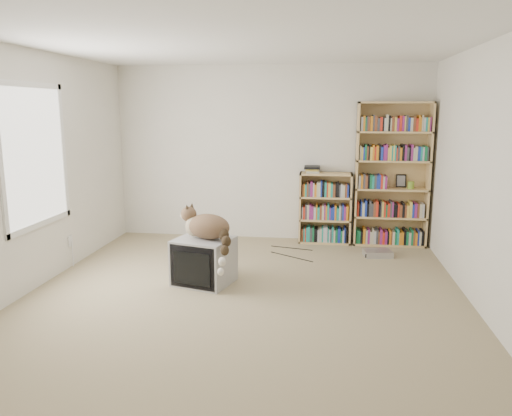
# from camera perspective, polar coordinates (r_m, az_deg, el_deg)

# --- Properties ---
(floor) EXTENTS (4.50, 5.00, 0.01)m
(floor) POSITION_cam_1_polar(r_m,az_deg,el_deg) (5.10, -1.49, -10.44)
(floor) COLOR tan
(floor) RESTS_ON ground
(wall_back) EXTENTS (4.50, 0.02, 2.50)m
(wall_back) POSITION_cam_1_polar(r_m,az_deg,el_deg) (7.24, 1.65, 6.23)
(wall_back) COLOR silver
(wall_back) RESTS_ON floor
(wall_front) EXTENTS (4.50, 0.02, 2.50)m
(wall_front) POSITION_cam_1_polar(r_m,az_deg,el_deg) (2.39, -11.30, -4.36)
(wall_front) COLOR silver
(wall_front) RESTS_ON floor
(wall_left) EXTENTS (0.02, 5.00, 2.50)m
(wall_left) POSITION_cam_1_polar(r_m,az_deg,el_deg) (5.60, -24.97, 3.70)
(wall_left) COLOR silver
(wall_left) RESTS_ON floor
(wall_right) EXTENTS (0.02, 5.00, 2.50)m
(wall_right) POSITION_cam_1_polar(r_m,az_deg,el_deg) (4.95, 25.15, 2.81)
(wall_right) COLOR silver
(wall_right) RESTS_ON floor
(ceiling) EXTENTS (4.50, 5.00, 0.02)m
(ceiling) POSITION_cam_1_polar(r_m,az_deg,el_deg) (4.78, -1.65, 18.65)
(ceiling) COLOR white
(ceiling) RESTS_ON wall_back
(window) EXTENTS (0.02, 1.22, 1.52)m
(window) POSITION_cam_1_polar(r_m,az_deg,el_deg) (5.75, -23.92, 5.46)
(window) COLOR white
(window) RESTS_ON wall_left
(crt_tv) EXTENTS (0.70, 0.66, 0.50)m
(crt_tv) POSITION_cam_1_polar(r_m,az_deg,el_deg) (5.52, -5.93, -6.03)
(crt_tv) COLOR #A1A1A3
(crt_tv) RESTS_ON floor
(cat) EXTENTS (0.69, 0.70, 0.60)m
(cat) POSITION_cam_1_polar(r_m,az_deg,el_deg) (5.36, -5.27, -2.62)
(cat) COLOR #3B2818
(cat) RESTS_ON crt_tv
(bookcase_tall) EXTENTS (0.99, 0.30, 1.98)m
(bookcase_tall) POSITION_cam_1_polar(r_m,az_deg,el_deg) (7.16, 15.22, 3.25)
(bookcase_tall) COLOR tan
(bookcase_tall) RESTS_ON floor
(bookcase_short) EXTENTS (0.73, 0.30, 1.00)m
(bookcase_short) POSITION_cam_1_polar(r_m,az_deg,el_deg) (7.17, 7.89, -0.24)
(bookcase_short) COLOR tan
(bookcase_short) RESTS_ON floor
(book_stack) EXTENTS (0.22, 0.29, 0.09)m
(book_stack) POSITION_cam_1_polar(r_m,az_deg,el_deg) (7.06, 6.54, 4.39)
(book_stack) COLOR red
(book_stack) RESTS_ON bookcase_short
(green_mug) EXTENTS (0.09, 0.09, 0.10)m
(green_mug) POSITION_cam_1_polar(r_m,az_deg,el_deg) (7.19, 17.27, 2.53)
(green_mug) COLOR #7BA42F
(green_mug) RESTS_ON bookcase_tall
(framed_print) EXTENTS (0.14, 0.05, 0.18)m
(framed_print) POSITION_cam_1_polar(r_m,az_deg,el_deg) (7.26, 16.24, 3.01)
(framed_print) COLOR black
(framed_print) RESTS_ON bookcase_tall
(dvd_player) EXTENTS (0.39, 0.30, 0.08)m
(dvd_player) POSITION_cam_1_polar(r_m,az_deg,el_deg) (6.70, 13.74, -5.04)
(dvd_player) COLOR #AEADB2
(dvd_player) RESTS_ON floor
(wall_outlet) EXTENTS (0.01, 0.08, 0.13)m
(wall_outlet) POSITION_cam_1_polar(r_m,az_deg,el_deg) (6.43, -20.46, -3.56)
(wall_outlet) COLOR silver
(wall_outlet) RESTS_ON wall_left
(floor_cables) EXTENTS (1.20, 0.70, 0.01)m
(floor_cables) POSITION_cam_1_polar(r_m,az_deg,el_deg) (6.68, 1.59, -5.10)
(floor_cables) COLOR black
(floor_cables) RESTS_ON floor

